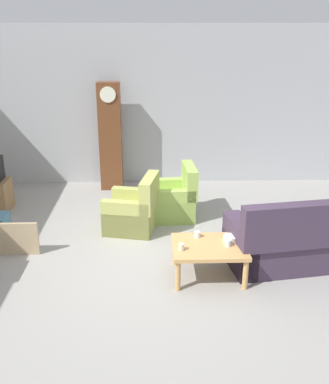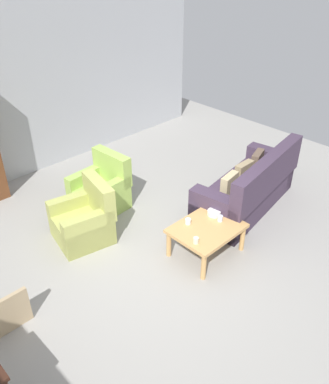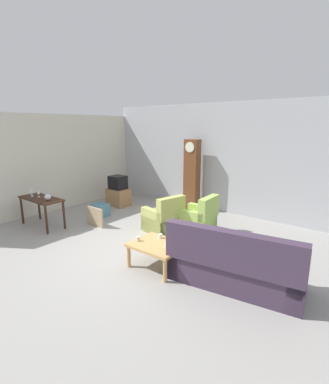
{
  "view_description": "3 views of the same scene",
  "coord_description": "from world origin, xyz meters",
  "px_view_note": "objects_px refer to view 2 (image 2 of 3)",
  "views": [
    {
      "loc": [
        -0.1,
        -5.42,
        3.09
      ],
      "look_at": [
        0.09,
        0.49,
        0.89
      ],
      "focal_mm": 41.0,
      "sensor_mm": 36.0,
      "label": 1
    },
    {
      "loc": [
        -2.92,
        -3.15,
        3.88
      ],
      "look_at": [
        0.32,
        0.16,
        0.94
      ],
      "focal_mm": 37.9,
      "sensor_mm": 36.0,
      "label": 2
    },
    {
      "loc": [
        3.7,
        -4.03,
        2.55
      ],
      "look_at": [
        -0.13,
        0.82,
        1.09
      ],
      "focal_mm": 26.5,
      "sensor_mm": 36.0,
      "label": 3
    }
  ],
  "objects_px": {
    "couch_floral": "(248,189)",
    "bowl_white_stacked": "(214,213)",
    "armchair_olive_near": "(84,221)",
    "cup_blue_rimmed": "(220,218)",
    "framed_picture_leaning": "(5,316)",
    "cup_cream_tall": "(196,240)",
    "coffee_table_wood": "(207,231)",
    "armchair_olive_far": "(101,191)",
    "cup_white_porcelain": "(188,221)"
  },
  "relations": [
    {
      "from": "couch_floral",
      "to": "cup_white_porcelain",
      "type": "bearing_deg",
      "value": -178.51
    },
    {
      "from": "armchair_olive_far",
      "to": "bowl_white_stacked",
      "type": "bearing_deg",
      "value": -70.57
    },
    {
      "from": "coffee_table_wood",
      "to": "cup_white_porcelain",
      "type": "relative_size",
      "value": 11.78
    },
    {
      "from": "armchair_olive_near",
      "to": "cup_cream_tall",
      "type": "xyz_separation_m",
      "value": [
        0.66,
        -1.61,
        0.19
      ]
    },
    {
      "from": "bowl_white_stacked",
      "to": "cup_blue_rimmed",
      "type": "bearing_deg",
      "value": -109.93
    },
    {
      "from": "couch_floral",
      "to": "bowl_white_stacked",
      "type": "relative_size",
      "value": 11.21
    },
    {
      "from": "framed_picture_leaning",
      "to": "bowl_white_stacked",
      "type": "distance_m",
      "value": 3.04
    },
    {
      "from": "couch_floral",
      "to": "cup_blue_rimmed",
      "type": "distance_m",
      "value": 1.19
    },
    {
      "from": "coffee_table_wood",
      "to": "cup_cream_tall",
      "type": "xyz_separation_m",
      "value": [
        -0.37,
        -0.12,
        0.11
      ]
    },
    {
      "from": "couch_floral",
      "to": "armchair_olive_near",
      "type": "height_order",
      "value": "couch_floral"
    },
    {
      "from": "cup_white_porcelain",
      "to": "bowl_white_stacked",
      "type": "bearing_deg",
      "value": -15.08
    },
    {
      "from": "couch_floral",
      "to": "cup_white_porcelain",
      "type": "relative_size",
      "value": 27.07
    },
    {
      "from": "cup_white_porcelain",
      "to": "bowl_white_stacked",
      "type": "distance_m",
      "value": 0.44
    },
    {
      "from": "cup_cream_tall",
      "to": "cup_white_porcelain",
      "type": "bearing_deg",
      "value": 56.73
    },
    {
      "from": "coffee_table_wood",
      "to": "framed_picture_leaning",
      "type": "bearing_deg",
      "value": 165.73
    },
    {
      "from": "cup_white_porcelain",
      "to": "cup_cream_tall",
      "type": "relative_size",
      "value": 0.94
    },
    {
      "from": "coffee_table_wood",
      "to": "armchair_olive_far",
      "type": "bearing_deg",
      "value": 100.24
    },
    {
      "from": "bowl_white_stacked",
      "to": "armchair_olive_far",
      "type": "bearing_deg",
      "value": 109.43
    },
    {
      "from": "armchair_olive_far",
      "to": "cup_cream_tall",
      "type": "relative_size",
      "value": 10.56
    },
    {
      "from": "couch_floral",
      "to": "framed_picture_leaning",
      "type": "xyz_separation_m",
      "value": [
        -4.06,
        0.4,
        -0.11
      ]
    },
    {
      "from": "armchair_olive_near",
      "to": "cup_blue_rimmed",
      "type": "bearing_deg",
      "value": -50.04
    },
    {
      "from": "armchair_olive_near",
      "to": "framed_picture_leaning",
      "type": "distance_m",
      "value": 1.83
    },
    {
      "from": "armchair_olive_far",
      "to": "coffee_table_wood",
      "type": "bearing_deg",
      "value": -79.76
    },
    {
      "from": "cup_white_porcelain",
      "to": "coffee_table_wood",
      "type": "bearing_deg",
      "value": -60.98
    },
    {
      "from": "armchair_olive_near",
      "to": "coffee_table_wood",
      "type": "distance_m",
      "value": 1.81
    },
    {
      "from": "cup_blue_rimmed",
      "to": "armchair_olive_far",
      "type": "bearing_deg",
      "value": 106.53
    },
    {
      "from": "cup_blue_rimmed",
      "to": "cup_cream_tall",
      "type": "xyz_separation_m",
      "value": [
        -0.61,
        -0.09,
        0.0
      ]
    },
    {
      "from": "armchair_olive_far",
      "to": "bowl_white_stacked",
      "type": "xyz_separation_m",
      "value": [
        0.65,
        -1.86,
        0.18
      ]
    },
    {
      "from": "couch_floral",
      "to": "armchair_olive_far",
      "type": "height_order",
      "value": "couch_floral"
    },
    {
      "from": "cup_cream_tall",
      "to": "coffee_table_wood",
      "type": "bearing_deg",
      "value": 18.42
    },
    {
      "from": "framed_picture_leaning",
      "to": "cup_white_porcelain",
      "type": "distance_m",
      "value": 2.6
    },
    {
      "from": "couch_floral",
      "to": "cup_cream_tall",
      "type": "height_order",
      "value": "couch_floral"
    },
    {
      "from": "framed_picture_leaning",
      "to": "cup_white_porcelain",
      "type": "relative_size",
      "value": 7.36
    },
    {
      "from": "framed_picture_leaning",
      "to": "cup_blue_rimmed",
      "type": "xyz_separation_m",
      "value": [
        2.92,
        -0.72,
        0.25
      ]
    },
    {
      "from": "armchair_olive_far",
      "to": "bowl_white_stacked",
      "type": "distance_m",
      "value": 1.98
    },
    {
      "from": "armchair_olive_near",
      "to": "framed_picture_leaning",
      "type": "height_order",
      "value": "armchair_olive_near"
    },
    {
      "from": "armchair_olive_near",
      "to": "coffee_table_wood",
      "type": "height_order",
      "value": "armchair_olive_near"
    },
    {
      "from": "cup_blue_rimmed",
      "to": "coffee_table_wood",
      "type": "bearing_deg",
      "value": 171.82
    },
    {
      "from": "cup_white_porcelain",
      "to": "cup_blue_rimmed",
      "type": "bearing_deg",
      "value": -36.26
    },
    {
      "from": "cup_white_porcelain",
      "to": "cup_cream_tall",
      "type": "bearing_deg",
      "value": -123.27
    },
    {
      "from": "cup_blue_rimmed",
      "to": "couch_floral",
      "type": "bearing_deg",
      "value": 15.37
    },
    {
      "from": "armchair_olive_near",
      "to": "cup_cream_tall",
      "type": "distance_m",
      "value": 1.75
    },
    {
      "from": "armchair_olive_near",
      "to": "armchair_olive_far",
      "type": "height_order",
      "value": "same"
    },
    {
      "from": "armchair_olive_far",
      "to": "cup_blue_rimmed",
      "type": "distance_m",
      "value": 2.11
    },
    {
      "from": "armchair_olive_far",
      "to": "coffee_table_wood",
      "type": "distance_m",
      "value": 2.01
    },
    {
      "from": "coffee_table_wood",
      "to": "bowl_white_stacked",
      "type": "xyz_separation_m",
      "value": [
        0.3,
        0.12,
        0.1
      ]
    },
    {
      "from": "armchair_olive_near",
      "to": "coffee_table_wood",
      "type": "relative_size",
      "value": 0.97
    },
    {
      "from": "armchair_olive_far",
      "to": "coffee_table_wood",
      "type": "xyz_separation_m",
      "value": [
        0.36,
        -1.98,
        0.09
      ]
    },
    {
      "from": "armchair_olive_near",
      "to": "cup_blue_rimmed",
      "type": "relative_size",
      "value": 10.73
    },
    {
      "from": "armchair_olive_near",
      "to": "cup_white_porcelain",
      "type": "relative_size",
      "value": 11.39
    }
  ]
}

